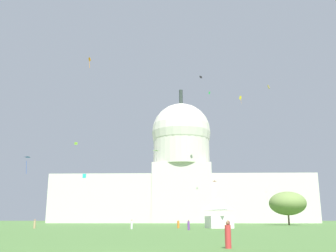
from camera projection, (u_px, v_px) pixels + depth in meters
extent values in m
cube|color=beige|center=(118.00, 199.00, 179.60)|extent=(60.27, 21.59, 21.80)
cube|color=beige|center=(246.00, 199.00, 177.52)|extent=(60.27, 21.59, 21.80)
cube|color=beige|center=(182.00, 194.00, 179.14)|extent=(26.72, 23.75, 26.70)
cylinder|color=beige|center=(181.00, 149.00, 184.24)|extent=(27.01, 27.01, 16.19)
sphere|color=beige|center=(181.00, 133.00, 186.16)|extent=(28.55, 28.55, 28.55)
cylinder|color=#2D3833|center=(181.00, 97.00, 190.46)|extent=(1.80, 1.80, 7.63)
cube|color=white|center=(219.00, 222.00, 76.30)|extent=(5.33, 6.84, 2.35)
pyramid|color=white|center=(218.00, 204.00, 77.17)|extent=(5.60, 7.19, 2.46)
cylinder|color=brown|center=(289.00, 218.00, 115.22)|extent=(0.50, 0.50, 4.30)
ellipsoid|color=olive|center=(288.00, 203.00, 116.24)|extent=(15.80, 15.73, 7.12)
cylinder|color=#703D93|center=(189.00, 226.00, 62.97)|extent=(0.53, 0.53, 1.43)
sphere|color=brown|center=(189.00, 221.00, 63.17)|extent=(0.31, 0.31, 0.22)
cylinder|color=red|center=(228.00, 237.00, 23.80)|extent=(0.54, 0.54, 1.41)
sphere|color=brown|center=(228.00, 223.00, 24.00)|extent=(0.32, 0.32, 0.23)
cylinder|color=tan|center=(35.00, 224.00, 74.04)|extent=(0.49, 0.49, 1.50)
sphere|color=#A37556|center=(35.00, 220.00, 74.25)|extent=(0.30, 0.30, 0.26)
cylinder|color=orange|center=(178.00, 225.00, 76.11)|extent=(0.53, 0.53, 1.42)
sphere|color=tan|center=(178.00, 220.00, 76.30)|extent=(0.23, 0.23, 0.20)
cylinder|color=silver|center=(132.00, 225.00, 70.39)|extent=(0.57, 0.57, 1.45)
sphere|color=#A37556|center=(132.00, 220.00, 70.59)|extent=(0.33, 0.33, 0.24)
cylinder|color=maroon|center=(228.00, 228.00, 45.23)|extent=(0.57, 0.57, 1.50)
sphere|color=beige|center=(228.00, 220.00, 45.43)|extent=(0.31, 0.31, 0.22)
cube|color=gold|center=(269.00, 87.00, 90.12)|extent=(0.41, 0.86, 0.93)
pyramid|color=pink|center=(268.00, 193.00, 149.01)|extent=(1.32, 1.87, 0.40)
cylinder|color=pink|center=(267.00, 199.00, 148.59)|extent=(0.10, 0.12, 2.68)
pyramid|color=red|center=(215.00, 182.00, 129.57)|extent=(1.31, 0.97, 0.32)
cube|color=orange|center=(90.00, 59.00, 79.90)|extent=(0.63, 0.62, 0.76)
cylinder|color=orange|center=(90.00, 65.00, 79.62)|extent=(0.18, 0.12, 1.56)
cube|color=#8CD133|center=(76.00, 144.00, 143.68)|extent=(1.19, 1.19, 0.40)
cube|color=#8CD133|center=(76.00, 143.00, 143.79)|extent=(1.19, 1.19, 0.40)
pyramid|color=blue|center=(28.00, 158.00, 81.31)|extent=(1.24, 1.20, 0.26)
cylinder|color=blue|center=(26.00, 167.00, 81.07)|extent=(0.13, 0.44, 2.76)
cube|color=green|center=(209.00, 93.00, 150.89)|extent=(0.76, 0.40, 1.06)
cube|color=black|center=(201.00, 77.00, 156.37)|extent=(1.21, 0.81, 1.21)
cube|color=yellow|center=(240.00, 98.00, 141.38)|extent=(0.84, 0.52, 1.40)
cylinder|color=orange|center=(241.00, 101.00, 141.02)|extent=(0.10, 0.07, 1.64)
cube|color=teal|center=(84.00, 176.00, 78.35)|extent=(0.78, 0.28, 0.92)
pyramid|color=white|center=(157.00, 151.00, 78.62)|extent=(1.45, 1.24, 0.20)
cylinder|color=white|center=(156.00, 159.00, 78.48)|extent=(0.22, 0.21, 1.50)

